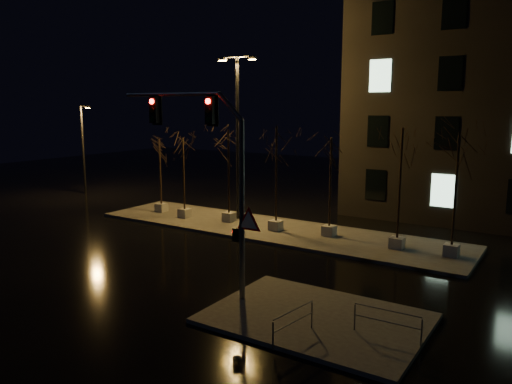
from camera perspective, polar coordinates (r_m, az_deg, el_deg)
The scene contains 15 objects.
ground at distance 23.82m, azimuth -5.87°, elevation -7.42°, with size 90.00×90.00×0.00m, color black.
median at distance 28.55m, azimuth 1.67°, elevation -4.28°, with size 22.00×5.00×0.15m, color #47443F.
sidewalk_corner at distance 17.23m, azimuth 6.86°, elevation -14.13°, with size 7.00×5.00×0.15m, color #47443F.
tree_0 at distance 32.87m, azimuth -10.94°, elevation 4.15°, with size 1.80×1.80×4.91m.
tree_1 at distance 30.87m, azimuth -8.32°, elevation 4.09°, with size 1.80×1.80×5.07m.
tree_2 at distance 29.50m, azimuth -3.17°, elevation 4.80°, with size 1.80×1.80×5.67m.
tree_3 at distance 27.34m, azimuth 2.34°, elevation 4.88°, with size 1.80×1.80×5.97m.
tree_4 at distance 26.45m, azimuth 8.56°, elevation 3.67°, with size 1.80×1.80×5.40m.
tree_5 at distance 24.70m, azimuth 16.27°, elevation 4.08°, with size 1.80×1.80×6.04m.
tree_6 at distance 24.26m, azimuth 22.05°, elevation 3.35°, with size 1.80×1.80×5.88m.
traffic_signal_mast at distance 17.93m, azimuth -4.94°, elevation 3.26°, with size 6.06×0.44×7.40m.
streetlight_main at distance 30.19m, azimuth -2.12°, elevation 7.45°, with size 2.44×0.66×9.76m.
streetlight_far at distance 42.27m, azimuth -19.10°, elevation 5.03°, with size 1.38×0.41×7.05m.
guard_rail_a at distance 15.91m, azimuth 14.76°, elevation -13.91°, with size 2.08×0.09×0.90m.
guard_rail_b at distance 15.41m, azimuth 4.30°, elevation -14.36°, with size 0.34×1.93×0.92m.
Camera 1 is at (14.27, -17.71, 7.07)m, focal length 35.00 mm.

